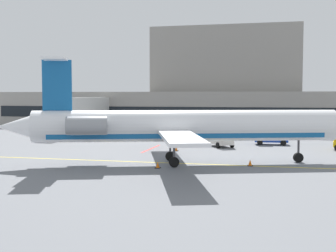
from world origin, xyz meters
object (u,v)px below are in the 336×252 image
Objects in this scene: fuel_tank at (273,127)px; regional_jet at (181,126)px; belt_loader at (221,140)px; baggage_tug at (269,137)px.

regional_jet is at bearing -103.84° from fuel_tank.
regional_jet is 14.62m from belt_loader.
regional_jet is 33.33m from fuel_tank.
belt_loader is (-5.46, -4.11, -0.05)m from baggage_tug.
fuel_tank is at bearing 87.90° from baggage_tug.
belt_loader is 19.00m from fuel_tank.
fuel_tank is at bearing 71.68° from belt_loader.
baggage_tug is 13.94m from fuel_tank.
regional_jet is at bearing -97.94° from belt_loader.
fuel_tank reaches higher than baggage_tug.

